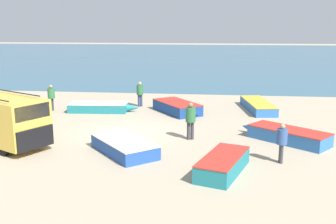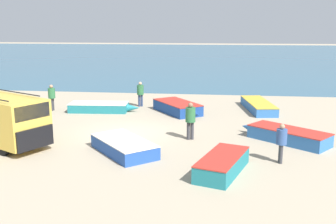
# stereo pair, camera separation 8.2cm
# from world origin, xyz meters

# --- Properties ---
(ground_plane) EXTENTS (200.00, 200.00, 0.00)m
(ground_plane) POSITION_xyz_m (0.00, 0.00, 0.00)
(ground_plane) COLOR tan
(sea_water) EXTENTS (120.00, 80.00, 0.01)m
(sea_water) POSITION_xyz_m (0.00, 52.00, 0.00)
(sea_water) COLOR #33607A
(sea_water) RESTS_ON ground_plane
(fishing_rowboat_0) EXTENTS (4.16, 3.63, 0.63)m
(fishing_rowboat_0) POSITION_xyz_m (7.92, -0.40, 0.32)
(fishing_rowboat_0) COLOR #2D66AD
(fishing_rowboat_0) RESTS_ON ground_plane
(fishing_rowboat_1) EXTENTS (4.53, 1.72, 0.56)m
(fishing_rowboat_1) POSITION_xyz_m (-2.69, 4.96, 0.28)
(fishing_rowboat_1) COLOR #1E757F
(fishing_rowboat_1) RESTS_ON ground_plane
(fishing_rowboat_2) EXTENTS (3.42, 4.11, 0.68)m
(fishing_rowboat_2) POSITION_xyz_m (2.28, 5.11, 0.34)
(fishing_rowboat_2) COLOR navy
(fishing_rowboat_2) RESTS_ON ground_plane
(fishing_rowboat_3) EXTENTS (2.18, 3.89, 0.66)m
(fishing_rowboat_3) POSITION_xyz_m (4.94, -4.71, 0.33)
(fishing_rowboat_3) COLOR #1E757F
(fishing_rowboat_3) RESTS_ON ground_plane
(fishing_rowboat_4) EXTENTS (2.04, 5.58, 0.57)m
(fishing_rowboat_4) POSITION_xyz_m (7.33, 6.79, 0.28)
(fishing_rowboat_4) COLOR #2D66AD
(fishing_rowboat_4) RESTS_ON ground_plane
(fishing_rowboat_5) EXTENTS (3.50, 3.84, 0.59)m
(fishing_rowboat_5) POSITION_xyz_m (0.61, -2.93, 0.30)
(fishing_rowboat_5) COLOR #234CA3
(fishing_rowboat_5) RESTS_ON ground_plane
(fisherman_0) EXTENTS (0.48, 0.48, 1.82)m
(fisherman_0) POSITION_xyz_m (3.40, -0.62, 1.09)
(fisherman_0) COLOR #38383D
(fisherman_0) RESTS_ON ground_plane
(fisherman_1) EXTENTS (0.42, 0.42, 1.61)m
(fisherman_1) POSITION_xyz_m (7.22, -3.49, 0.96)
(fisherman_1) COLOR #38383D
(fisherman_1) RESTS_ON ground_plane
(fisherman_2) EXTENTS (0.44, 0.44, 1.69)m
(fisherman_2) POSITION_xyz_m (-5.89, 4.84, 1.01)
(fisherman_2) COLOR #38383D
(fisherman_2) RESTS_ON ground_plane
(fisherman_3) EXTENTS (0.44, 0.44, 1.69)m
(fisherman_3) POSITION_xyz_m (-0.48, 6.83, 1.01)
(fisherman_3) COLOR navy
(fisherman_3) RESTS_ON ground_plane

